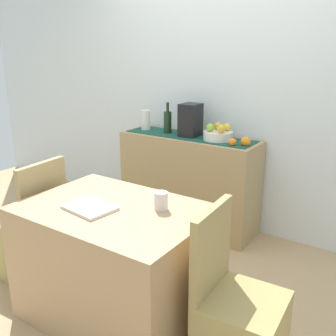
{
  "coord_description": "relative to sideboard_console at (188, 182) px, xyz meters",
  "views": [
    {
      "loc": [
        1.55,
        -2.01,
        1.64
      ],
      "look_at": [
        -0.05,
        0.37,
        0.74
      ],
      "focal_mm": 41.51,
      "sensor_mm": 36.0,
      "label": 1
    }
  ],
  "objects": [
    {
      "name": "coffee_cup",
      "position": [
        0.56,
        -1.24,
        0.36
      ],
      "size": [
        0.08,
        0.08,
        0.11
      ],
      "primitive_type": "cylinder",
      "color": "silver",
      "rests_on": "dining_table"
    },
    {
      "name": "ceramic_vase",
      "position": [
        -0.49,
        0.0,
        0.53
      ],
      "size": [
        0.09,
        0.09,
        0.19
      ],
      "primitive_type": "cylinder",
      "color": "silver",
      "rests_on": "sideboard_console"
    },
    {
      "name": "apple_upper",
      "position": [
        0.24,
        0.07,
        0.55
      ],
      "size": [
        0.07,
        0.07,
        0.07
      ],
      "primitive_type": "sphere",
      "color": "gold",
      "rests_on": "fruit_bowl"
    },
    {
      "name": "orange_loose_mid",
      "position": [
        0.56,
        -0.05,
        0.47
      ],
      "size": [
        0.08,
        0.08,
        0.08
      ],
      "primitive_type": "sphere",
      "color": "orange",
      "rests_on": "sideboard_console"
    },
    {
      "name": "open_book",
      "position": [
        0.22,
        -1.47,
        0.32
      ],
      "size": [
        0.3,
        0.24,
        0.02
      ],
      "primitive_type": "cube",
      "rotation": [
        0.0,
        0.0,
        -0.12
      ],
      "color": "white",
      "rests_on": "dining_table"
    },
    {
      "name": "table_runner",
      "position": [
        0.0,
        0.0,
        0.44
      ],
      "size": [
        1.21,
        0.32,
        0.01
      ],
      "primitive_type": "cube",
      "color": "#1A4B3E",
      "rests_on": "sideboard_console"
    },
    {
      "name": "apple_center",
      "position": [
        0.34,
        -0.05,
        0.55
      ],
      "size": [
        0.07,
        0.07,
        0.07
      ],
      "primitive_type": "sphere",
      "color": "gold",
      "rests_on": "fruit_bowl"
    },
    {
      "name": "apple_rear",
      "position": [
        0.23,
        -0.04,
        0.55
      ],
      "size": [
        0.07,
        0.07,
        0.07
      ],
      "primitive_type": "sphere",
      "color": "#8FB531",
      "rests_on": "fruit_bowl"
    },
    {
      "name": "apple_right",
      "position": [
        0.34,
        0.06,
        0.54
      ],
      "size": [
        0.06,
        0.06,
        0.06
      ],
      "primitive_type": "sphere",
      "color": "gold",
      "rests_on": "fruit_bowl"
    },
    {
      "name": "wine_bottle",
      "position": [
        -0.23,
        -0.0,
        0.54
      ],
      "size": [
        0.07,
        0.07,
        0.29
      ],
      "color": "#1A321B",
      "rests_on": "sideboard_console"
    },
    {
      "name": "fruit_bowl",
      "position": [
        0.28,
        0.0,
        0.48
      ],
      "size": [
        0.25,
        0.25,
        0.07
      ],
      "primitive_type": "cylinder",
      "color": "silver",
      "rests_on": "table_runner"
    },
    {
      "name": "dining_table",
      "position": [
        0.32,
        -1.37,
        -0.06
      ],
      "size": [
        1.1,
        0.77,
        0.74
      ],
      "primitive_type": "cube",
      "color": "tan",
      "rests_on": "ground"
    },
    {
      "name": "coffee_maker",
      "position": [
        0.01,
        0.0,
        0.58
      ],
      "size": [
        0.16,
        0.18,
        0.29
      ],
      "primitive_type": "cube",
      "color": "black",
      "rests_on": "sideboard_console"
    },
    {
      "name": "orange_loose_far",
      "position": [
        0.47,
        -0.11,
        0.47
      ],
      "size": [
        0.07,
        0.07,
        0.07
      ],
      "primitive_type": "sphere",
      "color": "orange",
      "rests_on": "sideboard_console"
    },
    {
      "name": "sideboard_console",
      "position": [
        0.0,
        0.0,
        0.0
      ],
      "size": [
        1.28,
        0.42,
        0.87
      ],
      "primitive_type": "cube",
      "color": "tan",
      "rests_on": "ground"
    },
    {
      "name": "chair_by_corner",
      "position": [
        1.13,
        -1.38,
        -0.17
      ],
      "size": [
        0.42,
        0.42,
        0.9
      ],
      "color": "tan",
      "rests_on": "ground"
    },
    {
      "name": "ground_plane",
      "position": [
        0.2,
        -0.92,
        -0.44
      ],
      "size": [
        6.4,
        6.4,
        0.02
      ],
      "primitive_type": "cube",
      "color": "tan",
      "rests_on": "ground"
    },
    {
      "name": "room_wall_rear",
      "position": [
        0.2,
        0.26,
        0.92
      ],
      "size": [
        6.4,
        0.06,
        2.7
      ],
      "primitive_type": "cube",
      "color": "silver",
      "rests_on": "ground"
    },
    {
      "name": "chair_near_window",
      "position": [
        -0.5,
        -1.37,
        -0.17
      ],
      "size": [
        0.43,
        0.43,
        0.9
      ],
      "color": "tan",
      "rests_on": "ground"
    }
  ]
}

